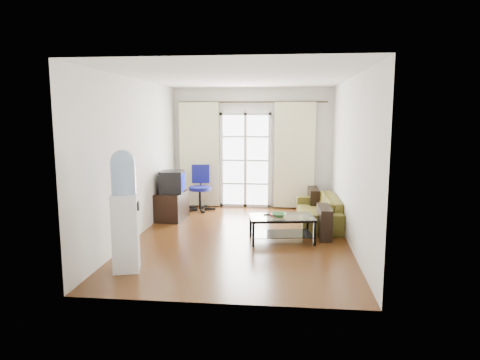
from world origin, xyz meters
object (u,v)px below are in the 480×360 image
object	(u,v)px
tv_stand	(172,206)
water_cooler	(125,209)
crt_tv	(171,182)
sofa	(318,210)
coffee_table	(282,225)
task_chair	(200,197)

from	to	relation	value
tv_stand	water_cooler	world-z (taller)	water_cooler
crt_tv	water_cooler	xyz separation A→B (m)	(0.14, -2.86, 0.09)
tv_stand	water_cooler	xyz separation A→B (m)	(0.14, -2.88, 0.58)
sofa	coffee_table	bearing A→B (deg)	-30.70
coffee_table	crt_tv	size ratio (longest dim) A/B	2.18
tv_stand	coffee_table	bearing A→B (deg)	-26.60
sofa	coffee_table	xyz separation A→B (m)	(-0.70, -1.27, 0.00)
coffee_table	sofa	bearing A→B (deg)	61.21
coffee_table	task_chair	bearing A→B (deg)	129.27
tv_stand	task_chair	size ratio (longest dim) A/B	0.76
tv_stand	task_chair	xyz separation A→B (m)	(0.40, 0.92, 0.02)
sofa	water_cooler	distance (m)	4.02
task_chair	sofa	bearing A→B (deg)	-26.46
crt_tv	task_chair	world-z (taller)	task_chair
sofa	crt_tv	xyz separation A→B (m)	(-2.92, 0.01, 0.50)
sofa	water_cooler	size ratio (longest dim) A/B	1.14
sofa	task_chair	distance (m)	2.69
water_cooler	sofa	bearing A→B (deg)	30.97
coffee_table	water_cooler	xyz separation A→B (m)	(-2.08, -1.58, 0.58)
sofa	tv_stand	size ratio (longest dim) A/B	2.49
coffee_table	tv_stand	distance (m)	2.57
coffee_table	crt_tv	bearing A→B (deg)	149.88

